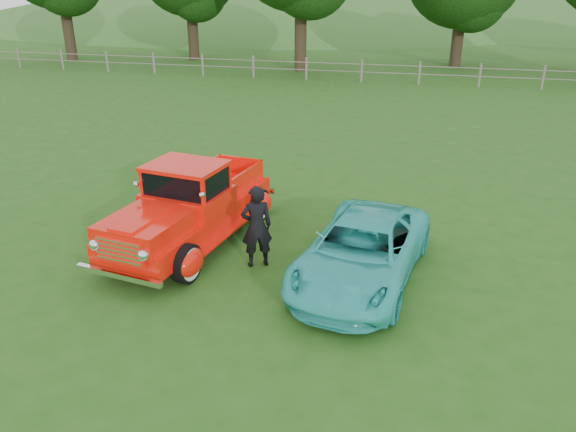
# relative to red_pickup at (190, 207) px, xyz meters

# --- Properties ---
(ground) EXTENTS (140.00, 140.00, 0.00)m
(ground) POSITION_rel_red_pickup_xyz_m (1.18, -1.72, -0.80)
(ground) COLOR #215015
(ground) RESTS_ON ground
(distant_hills) EXTENTS (116.00, 60.00, 18.00)m
(distant_hills) POSITION_rel_red_pickup_xyz_m (-2.90, 57.74, -5.34)
(distant_hills) COLOR #316625
(distant_hills) RESTS_ON ground
(fence_line) EXTENTS (48.00, 0.12, 1.20)m
(fence_line) POSITION_rel_red_pickup_xyz_m (1.18, 20.28, -0.19)
(fence_line) COLOR slate
(fence_line) RESTS_ON ground
(red_pickup) EXTENTS (2.79, 5.19, 1.78)m
(red_pickup) POSITION_rel_red_pickup_xyz_m (0.00, 0.00, 0.00)
(red_pickup) COLOR black
(red_pickup) RESTS_ON ground
(teal_sedan) EXTENTS (2.56, 4.46, 1.17)m
(teal_sedan) POSITION_rel_red_pickup_xyz_m (3.73, -0.77, -0.21)
(teal_sedan) COLOR #2FBFB8
(teal_sedan) RESTS_ON ground
(man) EXTENTS (0.73, 0.64, 1.67)m
(man) POSITION_rel_red_pickup_xyz_m (1.67, -0.68, 0.04)
(man) COLOR black
(man) RESTS_ON ground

